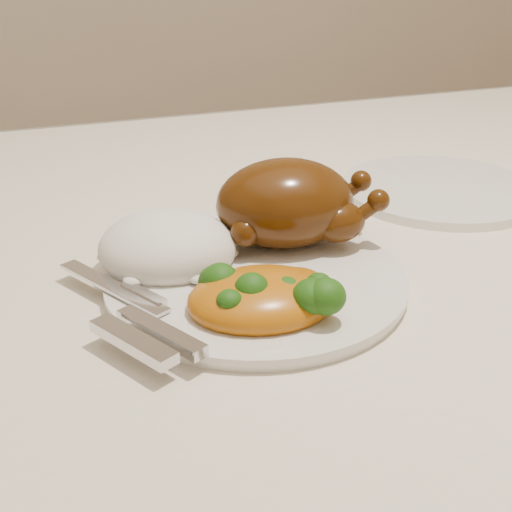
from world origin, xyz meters
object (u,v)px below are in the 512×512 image
object	(u,v)px
dining_table	(317,317)
roast_chicken	(289,203)
dinner_plate	(256,282)
side_plate	(440,189)

from	to	relation	value
dining_table	roast_chicken	xyz separation A→B (m)	(-0.05, -0.04, 0.15)
dinner_plate	roast_chicken	size ratio (longest dim) A/B	1.53
dining_table	roast_chicken	bearing A→B (deg)	-145.20
dinner_plate	side_plate	bearing A→B (deg)	27.69
dining_table	roast_chicken	distance (m)	0.17
dinner_plate	roast_chicken	xyz separation A→B (m)	(0.05, 0.06, 0.05)
dining_table	side_plate	size ratio (longest dim) A/B	6.92
dining_table	roast_chicken	size ratio (longest dim) A/B	9.37
dining_table	dinner_plate	size ratio (longest dim) A/B	6.11
dining_table	dinner_plate	bearing A→B (deg)	-138.20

